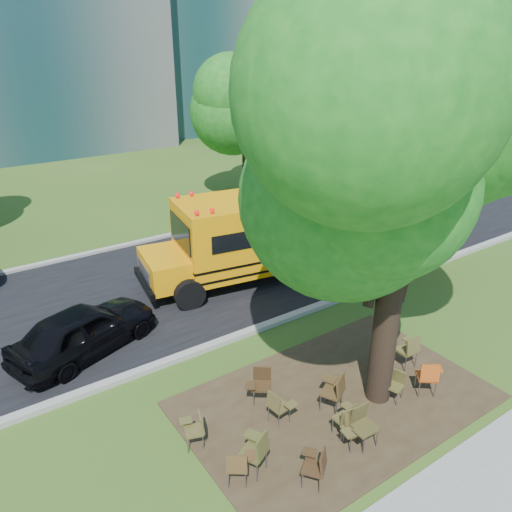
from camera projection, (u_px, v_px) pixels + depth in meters
ground at (289, 405)px, 11.49m from camera, size 160.00×160.00×0.00m
dirt_patch at (336, 400)px, 11.62m from camera, size 7.00×4.50×0.03m
asphalt_road at (161, 288)px, 16.77m from camera, size 80.00×8.00×0.04m
kerb_near at (222, 342)px, 13.73m from camera, size 80.00×0.25×0.14m
kerb_far at (118, 247)px, 19.85m from camera, size 80.00×0.25×0.14m
bg_tree_3 at (245, 97)px, 24.14m from camera, size 5.60×5.60×7.84m
bg_tree_4 at (375, 103)px, 27.78m from camera, size 5.00×5.00×6.85m
main_tree at (407, 155)px, 9.41m from camera, size 7.20×7.20×9.33m
school_bus at (321, 221)px, 17.94m from camera, size 12.09×4.34×2.90m
chair_0 at (256, 449)px, 9.48m from camera, size 0.65×0.78×0.96m
chair_1 at (239, 464)px, 9.25m from camera, size 0.70×0.56×0.82m
chair_2 at (317, 464)px, 9.24m from camera, size 0.57×0.71×0.84m
chair_3 at (351, 425)px, 10.17m from camera, size 0.60×0.49×0.84m
chair_4 at (347, 416)px, 10.39m from camera, size 0.55×0.52×0.85m
chair_5 at (363, 423)px, 10.14m from camera, size 0.61×0.55×0.94m
chair_6 at (395, 382)px, 11.48m from camera, size 0.58×0.53×0.77m
chair_7 at (429, 375)px, 11.58m from camera, size 0.80×0.63×0.93m
chair_8 at (196, 426)px, 10.16m from camera, size 0.49×0.63×0.80m
chair_9 at (261, 381)px, 11.40m from camera, size 0.76×0.60×0.88m
chair_10 at (278, 405)px, 10.72m from camera, size 0.55×0.56×0.84m
chair_11 at (335, 389)px, 11.10m from camera, size 0.64×0.77×0.95m
chair_12 at (381, 354)px, 12.51m from camera, size 0.53×0.67×0.78m
chair_13 at (409, 348)px, 12.55m from camera, size 0.64×0.56×0.95m
black_car at (84, 330)px, 13.15m from camera, size 4.31×2.86×1.36m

